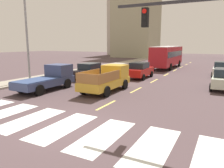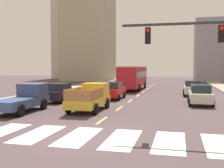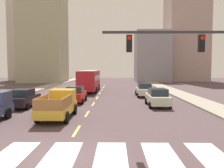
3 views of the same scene
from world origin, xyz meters
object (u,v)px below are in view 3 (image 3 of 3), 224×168
pickup_stakebed (59,104)px  city_bus (90,79)px  sedan_near_left (76,94)px  sedan_far (144,90)px  traffic_signal_gantry (224,57)px  sedan_mid (23,98)px  sedan_near_right (158,97)px

pickup_stakebed → city_bus: 18.81m
city_bus → sedan_near_left: bearing=-92.1°
sedan_near_left → sedan_far: 9.53m
traffic_signal_gantry → pickup_stakebed: bearing=150.2°
city_bus → sedan_mid: size_ratio=2.45×
city_bus → sedan_far: size_ratio=2.45×
sedan_near_left → sedan_mid: bearing=-143.2°
sedan_near_right → traffic_signal_gantry: size_ratio=0.49×
pickup_stakebed → sedan_near_left: pickup_stakebed is taller
sedan_far → traffic_signal_gantry: size_ratio=0.49×
sedan_near_left → sedan_mid: 5.40m
sedan_far → sedan_near_right: bearing=-90.4°
pickup_stakebed → sedan_mid: bearing=136.5°
sedan_near_right → sedan_mid: 12.63m
pickup_stakebed → city_bus: (0.16, 18.78, 1.02)m
pickup_stakebed → sedan_near_right: 9.60m
city_bus → sedan_mid: 15.42m
city_bus → sedan_mid: city_bus is taller
sedan_near_left → pickup_stakebed: bearing=-89.9°
city_bus → sedan_near_right: bearing=-60.9°
pickup_stakebed → traffic_signal_gantry: traffic_signal_gantry is taller
sedan_far → sedan_near_left: bearing=-149.5°
pickup_stakebed → sedan_near_left: 7.33m
sedan_near_left → sedan_mid: same height
sedan_near_right → traffic_signal_gantry: 10.97m
sedan_mid → traffic_signal_gantry: 17.19m
traffic_signal_gantry → sedan_far: bearing=95.2°
sedan_mid → sedan_near_left: bearing=35.9°
sedan_mid → city_bus: bearing=71.8°
sedan_near_right → sedan_far: size_ratio=1.00×
sedan_near_right → sedan_mid: (-12.60, -0.83, 0.00)m
sedan_near_left → traffic_signal_gantry: size_ratio=0.49×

